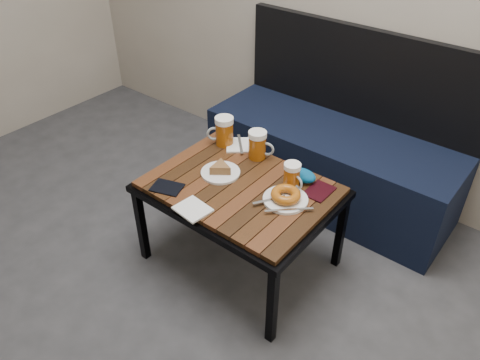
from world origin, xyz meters
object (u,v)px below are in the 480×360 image
Objects in this scene: plate_bagel at (286,197)px; passport_burgundy at (319,191)px; bench at (332,156)px; cafe_table at (240,193)px; beer_mug_right at (292,176)px; beer_mug_left at (224,131)px; knit_pouch at (302,175)px; passport_navy at (167,187)px; beer_mug_centre at (258,145)px; plate_pie at (220,170)px.

passport_burgundy is (0.08, 0.15, -0.02)m from plate_bagel.
bench is 0.77m from cafe_table.
cafe_table is at bearing -126.98° from beer_mug_right.
knit_pouch is at bearing 135.52° from beer_mug_left.
bench is 10.17× the size of passport_burgundy.
knit_pouch is (0.48, -0.02, -0.05)m from beer_mug_left.
passport_navy is 0.67m from passport_burgundy.
cafe_table is 0.23m from plate_bagel.
passport_burgundy is at bearing 30.68° from cafe_table.
passport_navy is (-0.31, -0.97, 0.20)m from bench.
bench is 1.04m from passport_navy.
beer_mug_centre is 0.48m from passport_navy.
beer_mug_right is 0.56m from passport_navy.
beer_mug_left is 1.06× the size of beer_mug_centre.
bench is 0.76m from plate_bagel.
bench is at bearing 55.55° from beer_mug_centre.
plate_bagel is 1.80× the size of knit_pouch.
beer_mug_right is 0.95× the size of knit_pouch.
beer_mug_centre is 1.11× the size of knit_pouch.
beer_mug_left is at bearing 176.42° from passport_burgundy.
plate_bagel is at bearing 8.42° from cafe_table.
bench reaches higher than passport_navy.
beer_mug_left reaches higher than passport_burgundy.
passport_navy is 0.98× the size of passport_burgundy.
bench is at bearing 102.99° from knit_pouch.
beer_mug_centre reaches higher than passport_navy.
beer_mug_left is 0.54m from plate_bagel.
passport_navy is at bearing -122.78° from beer_mug_right.
plate_pie is (0.16, -0.21, -0.06)m from beer_mug_left.
beer_mug_left is 1.09× the size of passport_burgundy.
beer_mug_right is at bearing -39.16° from beer_mug_centre.
passport_navy is (-0.46, -0.25, -0.02)m from plate_bagel.
bench reaches higher than passport_burgundy.
plate_bagel is (0.30, -0.20, -0.05)m from beer_mug_centre.
cafe_table is at bearing -90.80° from beer_mug_centre.
beer_mug_left reaches higher than passport_navy.
beer_mug_right reaches higher than plate_pie.
beer_mug_left is 0.65× the size of plate_bagel.
knit_pouch is at bearing 46.03° from cafe_table.
cafe_table is 6.10× the size of passport_burgundy.
beer_mug_centre reaches higher than cafe_table.
beer_mug_left reaches higher than knit_pouch.
plate_pie is (-0.13, 0.01, 0.06)m from cafe_table.
knit_pouch is (-0.11, 0.02, 0.02)m from passport_burgundy.
plate_pie is at bearing -104.95° from bench.
passport_navy is (-0.16, -0.45, -0.07)m from beer_mug_centre.
beer_mug_centre is at bearing 139.61° from beer_mug_left.
plate_bagel is 0.17m from knit_pouch.
beer_mug_centre is at bearing 174.58° from knit_pouch.
beer_mug_right is at bearing 110.76° from passport_navy.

